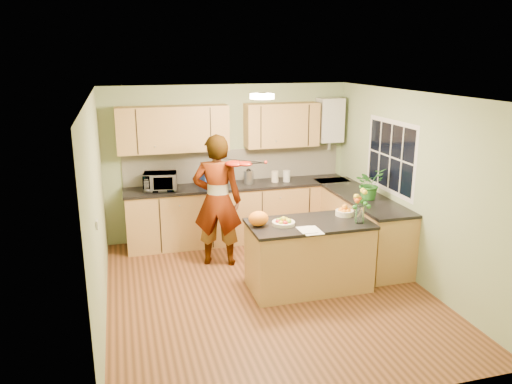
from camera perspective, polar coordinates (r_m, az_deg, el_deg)
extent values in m
plane|color=#502E17|center=(6.55, 1.38, -11.34)|extent=(4.50, 4.50, 0.00)
cube|color=white|center=(5.86, 1.53, 11.04)|extent=(4.00, 4.50, 0.02)
cube|color=#98AB7A|center=(8.20, -3.14, 3.45)|extent=(4.00, 0.02, 2.50)
cube|color=#98AB7A|center=(4.12, 10.72, -9.18)|extent=(4.00, 0.02, 2.50)
cube|color=#98AB7A|center=(5.85, -17.66, -2.19)|extent=(0.02, 4.50, 2.50)
cube|color=#98AB7A|center=(6.92, 17.50, 0.50)|extent=(0.02, 4.50, 2.50)
cube|color=#A37F41|center=(8.15, -1.91, -2.44)|extent=(3.60, 0.60, 0.90)
cube|color=black|center=(8.01, -1.93, 0.74)|extent=(3.64, 0.62, 0.04)
cube|color=#A37F41|center=(7.70, 11.74, -3.83)|extent=(0.60, 2.20, 0.90)
cube|color=black|center=(7.56, 11.87, -0.47)|extent=(0.62, 2.24, 0.04)
cube|color=white|center=(8.22, -2.43, 3.13)|extent=(3.60, 0.02, 0.52)
cube|color=#A37F41|center=(7.79, -9.46, 7.11)|extent=(1.70, 0.34, 0.70)
cube|color=#A37F41|center=(8.16, 2.95, 7.67)|extent=(1.20, 0.34, 0.70)
cube|color=silver|center=(8.47, 8.45, 8.15)|extent=(0.40, 0.30, 0.72)
cylinder|color=#B3B4B8|center=(8.53, 8.35, 5.48)|extent=(0.06, 0.06, 0.20)
cube|color=silver|center=(7.35, 15.14, 3.92)|extent=(0.01, 1.30, 1.05)
cube|color=black|center=(7.35, 15.11, 3.92)|extent=(0.01, 1.18, 0.92)
cube|color=silver|center=(5.26, -17.71, -3.58)|extent=(0.02, 0.09, 0.09)
cylinder|color=#FFEABF|center=(6.15, 0.70, 10.88)|extent=(0.30, 0.30, 0.06)
cylinder|color=silver|center=(6.15, 0.70, 11.16)|extent=(0.10, 0.10, 0.02)
cube|color=#A37F41|center=(6.53, 6.03, -7.35)|extent=(1.52, 0.76, 0.86)
cube|color=black|center=(6.37, 6.14, -3.64)|extent=(1.56, 0.80, 0.04)
cylinder|color=beige|center=(6.24, 3.16, -3.59)|extent=(0.29, 0.29, 0.04)
cylinder|color=beige|center=(6.70, 10.07, -2.36)|extent=(0.24, 0.24, 0.07)
cylinder|color=silver|center=(6.42, 11.76, -2.53)|extent=(0.11, 0.11, 0.22)
ellipsoid|color=orange|center=(6.18, 0.28, -3.06)|extent=(0.27, 0.24, 0.19)
cube|color=white|center=(6.07, 6.31, -4.39)|extent=(0.23, 0.32, 0.01)
imported|color=tan|center=(7.09, -4.44, -0.99)|extent=(0.80, 0.65, 1.90)
imported|color=silver|center=(7.76, -10.88, 1.18)|extent=(0.54, 0.41, 0.27)
cube|color=navy|center=(7.91, -5.37, 1.48)|extent=(0.33, 0.29, 0.22)
cylinder|color=#B3B4B8|center=(8.02, -0.85, 1.69)|extent=(0.15, 0.15, 0.21)
sphere|color=black|center=(7.98, -0.86, 2.69)|extent=(0.08, 0.08, 0.08)
cylinder|color=beige|center=(8.14, 2.18, 1.78)|extent=(0.14, 0.14, 0.18)
cylinder|color=silver|center=(8.18, 3.51, 1.83)|extent=(0.15, 0.15, 0.18)
imported|color=#296F25|center=(7.31, 12.83, 0.95)|extent=(0.50, 0.46, 0.46)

